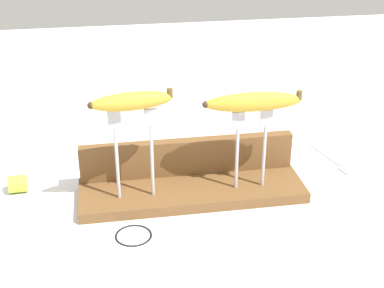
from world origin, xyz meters
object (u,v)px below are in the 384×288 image
object	(u,v)px
fork_stand_left	(134,146)
banana_raised_left	(132,101)
banana_raised_right	(253,102)
wire_coil	(133,235)
fork_fallen_far	(336,162)
fork_stand_right	(251,142)
banana_chunk_near	(17,184)

from	to	relation	value
fork_stand_left	banana_raised_left	bearing A→B (deg)	-173.13
banana_raised_right	wire_coil	world-z (taller)	banana_raised_right
fork_fallen_far	banana_raised_left	bearing A→B (deg)	-167.55
banana_raised_right	banana_raised_left	bearing A→B (deg)	-180.00
fork_stand_right	wire_coil	bearing A→B (deg)	-157.13
fork_stand_left	wire_coil	bearing A→B (deg)	-98.00
banana_raised_right	banana_chunk_near	world-z (taller)	banana_raised_right
banana_raised_right	wire_coil	bearing A→B (deg)	-157.12
fork_fallen_far	fork_stand_right	bearing A→B (deg)	-156.31
fork_stand_right	wire_coil	distance (m)	0.30
fork_stand_left	banana_chunk_near	world-z (taller)	fork_stand_left
fork_fallen_far	wire_coil	world-z (taller)	fork_fallen_far
fork_stand_right	fork_fallen_far	size ratio (longest dim) A/B	1.04
fork_stand_right	fork_fallen_far	bearing A→B (deg)	23.69
fork_stand_left	banana_raised_right	xyz separation A→B (m)	(0.24, 0.00, 0.08)
fork_stand_left	banana_raised_left	size ratio (longest dim) A/B	1.15
banana_raised_left	wire_coil	world-z (taller)	banana_raised_left
fork_stand_left	banana_chunk_near	size ratio (longest dim) A/B	4.75
banana_raised_left	banana_raised_right	xyz separation A→B (m)	(0.24, 0.00, -0.02)
fork_stand_right	wire_coil	size ratio (longest dim) A/B	2.41
banana_raised_left	banana_raised_right	world-z (taller)	banana_raised_left
banana_raised_right	banana_chunk_near	xyz separation A→B (m)	(-0.49, 0.10, -0.20)
fork_stand_left	fork_fallen_far	xyz separation A→B (m)	(0.48, 0.11, -0.13)
banana_raised_left	banana_chunk_near	distance (m)	0.34
banana_raised_right	fork_fallen_far	size ratio (longest dim) A/B	1.21
fork_stand_left	fork_fallen_far	world-z (taller)	fork_stand_left
fork_stand_left	banana_raised_right	world-z (taller)	banana_raised_right
wire_coil	fork_stand_left	bearing A→B (deg)	82.00
fork_stand_left	wire_coil	distance (m)	0.17
banana_raised_left	banana_chunk_near	world-z (taller)	banana_raised_left
fork_stand_left	banana_raised_left	distance (m)	0.10
banana_raised_left	banana_chunk_near	size ratio (longest dim) A/B	4.12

